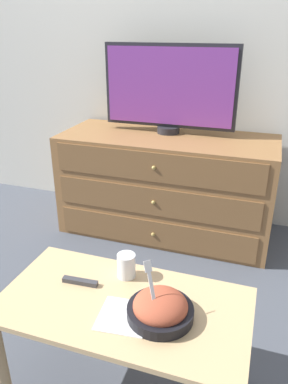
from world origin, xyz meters
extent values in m
plane|color=#474C56|center=(0.00, 0.00, 0.00)|extent=(12.00, 12.00, 0.00)
cube|color=silver|center=(0.00, 0.03, 1.30)|extent=(12.00, 0.05, 2.60)
cube|color=olive|center=(0.15, -0.30, 0.33)|extent=(1.34, 0.54, 0.65)
cube|color=brown|center=(0.15, -0.58, 0.11)|extent=(1.23, 0.01, 0.17)
sphere|color=tan|center=(0.15, -0.58, 0.11)|extent=(0.02, 0.02, 0.02)
cube|color=brown|center=(0.15, -0.58, 0.33)|extent=(1.23, 0.01, 0.17)
sphere|color=tan|center=(0.15, -0.58, 0.33)|extent=(0.02, 0.02, 0.02)
cube|color=brown|center=(0.15, -0.58, 0.54)|extent=(1.23, 0.01, 0.17)
sphere|color=tan|center=(0.15, -0.58, 0.54)|extent=(0.02, 0.02, 0.02)
cylinder|color=#232328|center=(0.13, -0.22, 0.67)|extent=(0.14, 0.14, 0.04)
cube|color=#232328|center=(0.13, -0.22, 0.94)|extent=(0.82, 0.04, 0.49)
cube|color=#7A3893|center=(0.13, -0.24, 0.94)|extent=(0.78, 0.01, 0.45)
cube|color=tan|center=(0.34, -1.53, 0.40)|extent=(0.87, 0.46, 0.02)
cylinder|color=tan|center=(-0.06, -1.73, 0.19)|extent=(0.04, 0.04, 0.39)
cylinder|color=tan|center=(-0.06, -1.34, 0.19)|extent=(0.04, 0.04, 0.39)
cylinder|color=tan|center=(0.73, -1.34, 0.19)|extent=(0.04, 0.04, 0.39)
cylinder|color=black|center=(0.48, -1.56, 0.43)|extent=(0.22, 0.22, 0.04)
ellipsoid|color=#AD4C33|center=(0.48, -1.56, 0.45)|extent=(0.18, 0.18, 0.09)
cube|color=white|center=(0.46, -1.58, 0.51)|extent=(0.06, 0.07, 0.16)
cube|color=white|center=(0.43, -1.55, 0.59)|extent=(0.03, 0.03, 0.03)
cylinder|color=beige|center=(0.30, -1.39, 0.44)|extent=(0.06, 0.06, 0.06)
cylinder|color=white|center=(0.30, -1.39, 0.45)|extent=(0.07, 0.07, 0.09)
cube|color=white|center=(0.36, -1.60, 0.41)|extent=(0.18, 0.18, 0.00)
cube|color=#38383D|center=(0.15, -1.49, 0.42)|extent=(0.14, 0.03, 0.02)
camera|label=1|loc=(0.73, -2.48, 1.28)|focal=35.00mm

